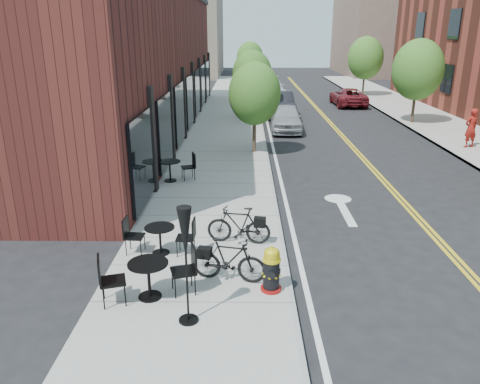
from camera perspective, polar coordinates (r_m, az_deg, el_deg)
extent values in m
plane|color=black|center=(12.04, 5.32, -6.10)|extent=(120.00, 120.00, 0.00)
cube|color=#9E9B93|center=(21.48, -2.08, 5.47)|extent=(4.00, 70.00, 0.12)
cube|color=#3F1714|center=(25.52, -12.25, 15.04)|extent=(5.00, 28.00, 7.00)
cube|color=#726656|center=(59.28, -6.48, 18.83)|extent=(8.00, 14.00, 10.00)
cube|color=brown|center=(63.19, 17.23, 19.06)|extent=(10.00, 16.00, 12.00)
cylinder|color=#382B1E|center=(20.30, 1.74, 7.17)|extent=(0.16, 0.16, 1.61)
ellipsoid|color=#3A6B21|center=(20.02, 1.79, 11.89)|extent=(2.20, 2.20, 2.64)
cylinder|color=#382B1E|center=(28.17, 1.46, 10.59)|extent=(0.16, 0.16, 1.68)
ellipsoid|color=#3A6B21|center=(27.96, 1.49, 14.16)|extent=(2.30, 2.30, 2.76)
cylinder|color=#382B1E|center=(36.11, 1.30, 12.37)|extent=(0.16, 0.16, 1.57)
ellipsoid|color=#3A6B21|center=(35.95, 1.32, 14.95)|extent=(2.10, 2.10, 2.52)
cylinder|color=#382B1E|center=(44.05, 1.19, 13.67)|extent=(0.16, 0.16, 1.71)
ellipsoid|color=#3A6B21|center=(43.92, 1.21, 16.03)|extent=(2.40, 2.40, 2.88)
cylinder|color=#382B1E|center=(28.81, 20.39, 9.75)|extent=(0.16, 0.16, 1.82)
ellipsoid|color=#3A6B21|center=(28.59, 20.87, 13.76)|extent=(2.80, 2.80, 3.36)
cylinder|color=#382B1E|center=(40.23, 14.81, 12.63)|extent=(0.16, 0.16, 1.82)
ellipsoid|color=#3A6B21|center=(40.08, 15.06, 15.50)|extent=(2.80, 2.80, 3.36)
cylinder|color=maroon|center=(9.70, 3.80, -11.64)|extent=(0.51, 0.51, 0.06)
cylinder|color=black|center=(9.55, 3.84, -10.00)|extent=(0.40, 0.40, 0.64)
cylinder|color=gold|center=(9.39, 3.88, -8.25)|extent=(0.45, 0.45, 0.04)
cylinder|color=gold|center=(9.35, 3.89, -7.79)|extent=(0.39, 0.39, 0.15)
ellipsoid|color=gold|center=(9.32, 3.91, -7.32)|extent=(0.37, 0.37, 0.18)
cylinder|color=gold|center=(9.27, 3.92, -6.79)|extent=(0.06, 0.06, 0.06)
imported|color=black|center=(11.48, -0.16, -4.05)|extent=(1.62, 0.66, 0.95)
imported|color=black|center=(9.80, -1.36, -8.30)|extent=(1.64, 0.77, 0.95)
cylinder|color=black|center=(9.62, -10.89, -12.38)|extent=(0.57, 0.57, 0.03)
cylinder|color=black|center=(9.44, -11.03, -10.52)|extent=(0.08, 0.08, 0.73)
cylinder|color=black|center=(9.27, -11.17, -8.54)|extent=(0.98, 0.98, 0.03)
cylinder|color=black|center=(11.30, -9.61, -7.30)|extent=(0.43, 0.43, 0.03)
cylinder|color=black|center=(11.17, -9.70, -5.83)|extent=(0.06, 0.06, 0.65)
cylinder|color=black|center=(11.03, -9.79, -4.29)|extent=(0.74, 0.74, 0.03)
cylinder|color=black|center=(16.56, -8.46, 1.39)|extent=(0.55, 0.55, 0.03)
cylinder|color=black|center=(16.46, -8.52, 2.52)|extent=(0.07, 0.07, 0.69)
cylinder|color=black|center=(16.37, -8.58, 3.69)|extent=(0.95, 0.95, 0.03)
cylinder|color=black|center=(8.83, -6.28, -15.23)|extent=(0.36, 0.36, 0.04)
cylinder|color=black|center=(8.28, -6.55, -9.08)|extent=(0.04, 0.04, 2.13)
cone|color=black|center=(8.00, -6.73, -5.00)|extent=(0.26, 0.26, 0.94)
imported|color=#9FA3A7|center=(25.41, 5.64, 8.97)|extent=(1.80, 4.13, 1.39)
imported|color=black|center=(29.64, 4.81, 10.58)|extent=(1.85, 4.75, 1.54)
imported|color=silver|center=(38.17, 3.59, 12.55)|extent=(2.48, 5.66, 1.62)
imported|color=maroon|center=(35.06, 13.04, 11.23)|extent=(2.12, 4.52, 1.25)
imported|color=maroon|center=(23.46, 26.34, 7.01)|extent=(0.74, 0.60, 1.75)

